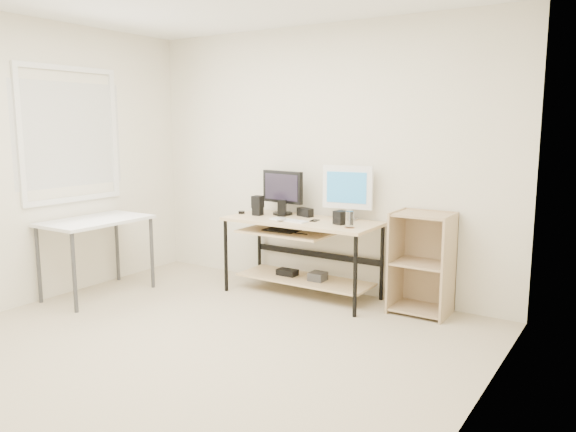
# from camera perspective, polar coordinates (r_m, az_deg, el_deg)

# --- Properties ---
(room) EXTENTS (4.01, 4.01, 2.62)m
(room) POSITION_cam_1_polar(r_m,az_deg,el_deg) (4.10, -12.06, 4.44)
(room) COLOR #C3B496
(room) RESTS_ON ground
(desk) EXTENTS (1.50, 0.65, 0.75)m
(desk) POSITION_cam_1_polar(r_m,az_deg,el_deg) (5.42, 1.21, -2.54)
(desk) COLOR beige
(desk) RESTS_ON ground
(side_table) EXTENTS (0.60, 1.00, 0.75)m
(side_table) POSITION_cam_1_polar(r_m,az_deg,el_deg) (5.70, -18.93, -1.10)
(side_table) COLOR white
(side_table) RESTS_ON ground
(shelf_unit) EXTENTS (0.50, 0.40, 0.90)m
(shelf_unit) POSITION_cam_1_polar(r_m,az_deg,el_deg) (5.09, 13.57, -4.58)
(shelf_unit) COLOR tan
(shelf_unit) RESTS_ON ground
(black_monitor) EXTENTS (0.48, 0.20, 0.44)m
(black_monitor) POSITION_cam_1_polar(r_m,az_deg,el_deg) (5.63, -0.56, 2.69)
(black_monitor) COLOR black
(black_monitor) RESTS_ON desk
(white_imac) EXTENTS (0.49, 0.15, 0.52)m
(white_imac) POSITION_cam_1_polar(r_m,az_deg,el_deg) (5.32, 6.07, 2.76)
(white_imac) COLOR silver
(white_imac) RESTS_ON desk
(keyboard) EXTENTS (0.39, 0.14, 0.01)m
(keyboard) POSITION_cam_1_polar(r_m,az_deg,el_deg) (5.28, 0.09, -0.44)
(keyboard) COLOR white
(keyboard) RESTS_ON desk
(mouse) EXTENTS (0.08, 0.12, 0.04)m
(mouse) POSITION_cam_1_polar(r_m,az_deg,el_deg) (5.27, -0.68, -0.31)
(mouse) COLOR #A9A9AE
(mouse) RESTS_ON desk
(center_speaker) EXTENTS (0.18, 0.12, 0.08)m
(center_speaker) POSITION_cam_1_polar(r_m,az_deg,el_deg) (5.53, 1.76, 0.38)
(center_speaker) COLOR black
(center_speaker) RESTS_ON desk
(speaker_left) EXTENTS (0.11, 0.11, 0.20)m
(speaker_left) POSITION_cam_1_polar(r_m,az_deg,el_deg) (5.61, -3.09, 1.11)
(speaker_left) COLOR black
(speaker_left) RESTS_ON desk
(speaker_right) EXTENTS (0.13, 0.13, 0.12)m
(speaker_right) POSITION_cam_1_polar(r_m,az_deg,el_deg) (5.12, 5.36, -0.16)
(speaker_right) COLOR black
(speaker_right) RESTS_ON desk
(audio_controller) EXTENTS (0.10, 0.08, 0.16)m
(audio_controller) POSITION_cam_1_polar(r_m,az_deg,el_deg) (5.54, -0.61, 0.81)
(audio_controller) COLOR black
(audio_controller) RESTS_ON desk
(volume_puck) EXTENTS (0.07, 0.07, 0.03)m
(volume_puck) POSITION_cam_1_polar(r_m,az_deg,el_deg) (5.73, -4.74, 0.38)
(volume_puck) COLOR black
(volume_puck) RESTS_ON desk
(smartphone) EXTENTS (0.07, 0.12, 0.01)m
(smartphone) POSITION_cam_1_polar(r_m,az_deg,el_deg) (5.29, 2.73, -0.46)
(smartphone) COLOR black
(smartphone) RESTS_ON desk
(coaster) EXTENTS (0.12, 0.12, 0.01)m
(coaster) POSITION_cam_1_polar(r_m,az_deg,el_deg) (4.96, 6.25, -1.17)
(coaster) COLOR #A6724B
(coaster) RESTS_ON desk
(drinking_glass) EXTENTS (0.09, 0.09, 0.14)m
(drinking_glass) POSITION_cam_1_polar(r_m,az_deg,el_deg) (4.95, 6.27, -0.33)
(drinking_glass) COLOR white
(drinking_glass) RESTS_ON coaster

